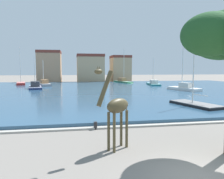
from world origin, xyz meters
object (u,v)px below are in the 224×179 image
sailboat_green (124,82)px  sailboat_grey (44,84)px  giraffe_statue (116,108)px  sailboat_red (21,84)px  sailboat_teal (153,84)px  sailboat_black (191,105)px  mooring_bollard (95,126)px  sailboat_navy (35,87)px  sailboat_white (182,89)px

sailboat_green → sailboat_grey: sailboat_green is taller
giraffe_statue → sailboat_red: 47.37m
sailboat_green → sailboat_teal: 10.64m
sailboat_black → mooring_bollard: bearing=-149.4°
sailboat_teal → mooring_bollard: (-17.30, -35.32, -0.24)m
sailboat_grey → mooring_bollard: size_ratio=14.42×
sailboat_navy → sailboat_teal: bearing=11.2°
sailboat_black → sailboat_white: bearing=65.4°
sailboat_black → sailboat_teal: sailboat_black is taller
sailboat_white → sailboat_teal: bearing=90.1°
sailboat_green → sailboat_teal: sailboat_green is taller
giraffe_statue → sailboat_navy: 35.29m
sailboat_teal → mooring_bollard: sailboat_teal is taller
sailboat_white → sailboat_teal: (-0.03, 13.99, -0.08)m
giraffe_statue → sailboat_black: 14.05m
giraffe_statue → sailboat_white: 30.24m
sailboat_white → sailboat_black: bearing=-114.6°
giraffe_statue → sailboat_navy: sailboat_navy is taller
mooring_bollard → sailboat_white: bearing=50.9°
sailboat_green → sailboat_grey: size_ratio=1.33×
mooring_bollard → sailboat_black: bearing=30.6°
sailboat_white → sailboat_green: size_ratio=0.80×
giraffe_statue → sailboat_navy: bearing=105.2°
sailboat_navy → sailboat_green: size_ratio=0.94×
sailboat_green → sailboat_black: size_ratio=1.27×
sailboat_black → sailboat_teal: 29.99m
sailboat_black → mooring_bollard: 12.06m
sailboat_white → sailboat_green: 23.95m
sailboat_white → sailboat_black: (-6.96, -15.19, -0.23)m
sailboat_black → mooring_bollard: sailboat_black is taller
sailboat_green → sailboat_black: sailboat_green is taller
giraffe_statue → sailboat_black: (9.75, 9.97, -1.74)m
sailboat_grey → mooring_bollard: (7.86, -36.75, -0.33)m
sailboat_black → mooring_bollard: (-10.37, -6.14, -0.10)m
sailboat_navy → sailboat_red: sailboat_red is taller
sailboat_white → sailboat_teal: sailboat_white is taller
giraffe_statue → mooring_bollard: bearing=99.3°
sailboat_white → sailboat_black: sailboat_white is taller
sailboat_navy → sailboat_green: sailboat_green is taller
sailboat_navy → sailboat_teal: size_ratio=1.00×
giraffe_statue → sailboat_red: size_ratio=0.44×
sailboat_white → sailboat_black: 16.71m
giraffe_statue → sailboat_black: sailboat_black is taller
sailboat_red → mooring_bollard: size_ratio=18.53×
sailboat_red → sailboat_green: size_ratio=0.96×
sailboat_navy → sailboat_green: bearing=34.7°
sailboat_green → mooring_bollard: size_ratio=19.21×
sailboat_navy → sailboat_white: bearing=-18.9°
sailboat_red → sailboat_green: bearing=7.6°
giraffe_statue → sailboat_green: (11.79, 48.61, -1.55)m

